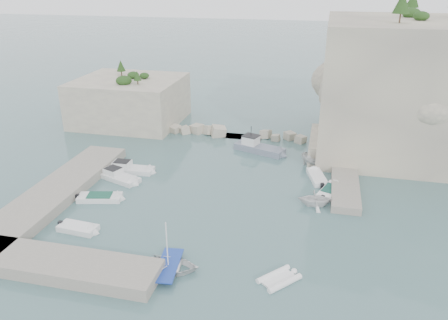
% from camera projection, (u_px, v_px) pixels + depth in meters
% --- Properties ---
extents(ground, '(400.00, 400.00, 0.00)m').
position_uv_depth(ground, '(211.00, 209.00, 44.75)').
color(ground, slate).
rests_on(ground, ground).
extents(cliff_east, '(26.00, 22.00, 17.00)m').
position_uv_depth(cliff_east, '(424.00, 88.00, 57.16)').
color(cliff_east, beige).
rests_on(cliff_east, ground).
extents(cliff_terrace, '(8.00, 10.00, 2.50)m').
position_uv_depth(cliff_terrace, '(340.00, 146.00, 57.64)').
color(cliff_terrace, beige).
rests_on(cliff_terrace, ground).
extents(outcrop_west, '(16.00, 14.00, 7.00)m').
position_uv_depth(outcrop_west, '(130.00, 101.00, 69.95)').
color(outcrop_west, beige).
rests_on(outcrop_west, ground).
extents(quay_west, '(5.00, 24.00, 1.10)m').
position_uv_depth(quay_west, '(57.00, 191.00, 47.21)').
color(quay_west, '#9E9689').
rests_on(quay_west, ground).
extents(quay_south, '(18.00, 4.00, 1.10)m').
position_uv_depth(quay_south, '(52.00, 264.00, 35.45)').
color(quay_south, '#9E9689').
rests_on(quay_south, ground).
extents(ledge_east, '(3.00, 16.00, 0.80)m').
position_uv_depth(ledge_east, '(345.00, 178.00, 50.71)').
color(ledge_east, '#9E9689').
rests_on(ledge_east, ground).
extents(breakwater, '(28.00, 3.00, 1.40)m').
position_uv_depth(breakwater, '(242.00, 132.00, 64.38)').
color(breakwater, beige).
rests_on(breakwater, ground).
extents(motorboat_e, '(4.19, 1.99, 0.70)m').
position_uv_depth(motorboat_e, '(78.00, 231.00, 41.04)').
color(motorboat_e, white).
rests_on(motorboat_e, ground).
extents(motorboat_c, '(5.32, 2.93, 0.70)m').
position_uv_depth(motorboat_c, '(100.00, 200.00, 46.61)').
color(motorboat_c, white).
rests_on(motorboat_c, ground).
extents(motorboat_b, '(6.31, 3.92, 1.40)m').
position_uv_depth(motorboat_b, '(119.00, 180.00, 51.20)').
color(motorboat_b, silver).
rests_on(motorboat_b, ground).
extents(motorboat_a, '(6.61, 2.18, 1.40)m').
position_uv_depth(motorboat_a, '(130.00, 171.00, 53.33)').
color(motorboat_a, white).
rests_on(motorboat_a, ground).
extents(rowboat, '(5.43, 4.16, 1.05)m').
position_uv_depth(rowboat, '(168.00, 270.00, 35.58)').
color(rowboat, silver).
rests_on(rowboat, ground).
extents(inflatable_dinghy, '(3.66, 3.80, 0.44)m').
position_uv_depth(inflatable_dinghy, '(279.00, 281.00, 34.35)').
color(inflatable_dinghy, white).
rests_on(inflatable_dinghy, ground).
extents(tender_east_a, '(3.96, 3.54, 1.88)m').
position_uv_depth(tender_east_a, '(315.00, 206.00, 45.46)').
color(tender_east_a, white).
rests_on(tender_east_a, ground).
extents(tender_east_b, '(3.11, 4.99, 0.70)m').
position_uv_depth(tender_east_b, '(330.00, 193.00, 48.08)').
color(tender_east_b, white).
rests_on(tender_east_b, ground).
extents(tender_east_c, '(2.89, 5.21, 0.70)m').
position_uv_depth(tender_east_c, '(317.00, 179.00, 51.23)').
color(tender_east_c, white).
rests_on(tender_east_c, ground).
extents(tender_east_d, '(5.22, 2.21, 1.98)m').
position_uv_depth(tender_east_d, '(321.00, 167.00, 54.53)').
color(tender_east_d, silver).
rests_on(tender_east_d, ground).
extents(work_boat, '(7.89, 4.63, 2.20)m').
position_uv_depth(work_boat, '(259.00, 152.00, 59.21)').
color(work_boat, slate).
rests_on(work_boat, ground).
extents(rowboat_mast, '(0.10, 0.10, 4.20)m').
position_uv_depth(rowboat_mast, '(167.00, 243.00, 34.55)').
color(rowboat_mast, white).
rests_on(rowboat_mast, rowboat).
extents(vegetation, '(53.48, 13.88, 13.40)m').
position_uv_depth(vegetation, '(392.00, 10.00, 55.79)').
color(vegetation, '#1E4219').
rests_on(vegetation, ground).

